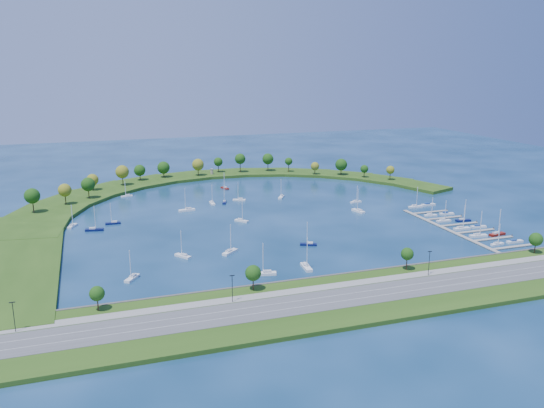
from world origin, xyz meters
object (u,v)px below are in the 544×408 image
object	(u,v)px
docked_boat_5	(478,227)
moored_boat_3	(306,266)
moored_boat_17	(230,251)
docked_boat_1	(515,241)
moored_boat_2	(225,188)
moored_boat_16	(356,201)
moored_boat_1	(94,229)
docked_boat_6	(444,220)
docked_boat_0	(497,243)
docked_boat_11	(428,205)
moored_boat_13	(113,223)
docked_boat_8	(431,215)
docked_boat_9	(446,214)
moored_boat_4	(72,225)
moored_boat_5	(281,196)
moored_boat_11	(239,199)
moored_boat_14	(212,203)
docked_boat_2	(478,235)
moored_boat_10	(308,244)
moored_boat_15	(132,277)
moored_boat_8	(127,196)
moored_boat_7	(241,220)
dock_system	(460,228)
docked_boat_3	(497,234)
docked_boat_7	(463,220)
moored_boat_9	(265,273)
moored_boat_0	(183,255)
docked_boat_10	(415,206)
moored_boat_12	(358,210)
harbor_tower	(212,171)
moored_boat_18	(187,210)

from	to	relation	value
docked_boat_5	moored_boat_3	bearing A→B (deg)	-156.37
moored_boat_17	docked_boat_1	xyz separation A→B (m)	(132.81, -28.44, -0.32)
moored_boat_2	moored_boat_16	world-z (taller)	moored_boat_2
moored_boat_1	docked_boat_6	size ratio (longest dim) A/B	1.12
docked_boat_0	docked_boat_11	bearing A→B (deg)	73.69
moored_boat_13	docked_boat_8	bearing A→B (deg)	166.70
docked_boat_1	docked_boat_9	bearing A→B (deg)	90.42
moored_boat_4	docked_boat_0	bearing A→B (deg)	-92.92
moored_boat_5	docked_boat_9	world-z (taller)	moored_boat_5
docked_boat_0	docked_boat_6	xyz separation A→B (m)	(-0.02, 41.93, 0.04)
docked_boat_5	docked_boat_8	world-z (taller)	docked_boat_8
moored_boat_11	moored_boat_14	xyz separation A→B (m)	(-17.97, -3.11, 0.02)
docked_boat_2	docked_boat_8	world-z (taller)	docked_boat_2
moored_boat_10	moored_boat_15	bearing A→B (deg)	34.38
moored_boat_2	moored_boat_14	bearing A→B (deg)	136.55
moored_boat_8	docked_boat_6	xyz separation A→B (m)	(157.93, -114.10, 0.04)
docked_boat_5	moored_boat_7	bearing A→B (deg)	165.91
dock_system	moored_boat_8	xyz separation A→B (m)	(-157.71, 128.37, 0.51)
docked_boat_2	docked_boat_8	xyz separation A→B (m)	(0.03, 40.54, -0.07)
dock_system	moored_boat_16	world-z (taller)	moored_boat_16
docked_boat_3	docked_boat_7	xyz separation A→B (m)	(0.02, 26.75, -0.04)
moored_boat_13	moored_boat_15	xyz separation A→B (m)	(2.86, -83.38, 0.02)
moored_boat_9	moored_boat_5	bearing A→B (deg)	-99.68
moored_boat_0	moored_boat_14	size ratio (longest dim) A/B	0.99
moored_boat_11	moored_boat_17	bearing A→B (deg)	93.85
moored_boat_15	docked_boat_2	bearing A→B (deg)	125.45
moored_boat_13	docked_boat_10	xyz separation A→B (m)	(172.14, -21.10, 0.03)
dock_system	docked_boat_1	world-z (taller)	docked_boat_1
moored_boat_4	docked_boat_9	world-z (taller)	moored_boat_4
moored_boat_0	moored_boat_5	size ratio (longest dim) A/B	1.00
docked_boat_1	docked_boat_7	distance (m)	38.87
moored_boat_9	moored_boat_3	bearing A→B (deg)	-162.81
moored_boat_17	docked_boat_10	bearing A→B (deg)	-21.81
moored_boat_11	docked_boat_3	bearing A→B (deg)	154.51
docked_boat_7	moored_boat_1	bearing A→B (deg)	176.38
docked_boat_6	docked_boat_8	bearing A→B (deg)	90.12
moored_boat_4	docked_boat_9	xyz separation A→B (m)	(200.66, -41.47, -0.29)
moored_boat_1	moored_boat_17	bearing A→B (deg)	-35.00
moored_boat_0	moored_boat_12	distance (m)	117.82
moored_boat_10	docked_boat_5	distance (m)	94.96
moored_boat_5	moored_boat_13	world-z (taller)	moored_boat_5
moored_boat_17	docked_boat_11	bearing A→B (deg)	-22.53
moored_boat_8	docked_boat_8	distance (m)	188.01
harbor_tower	dock_system	xyz separation A→B (m)	(91.59, -174.78, -3.75)
moored_boat_14	docked_boat_5	distance (m)	152.44
docked_boat_1	docked_boat_10	size ratio (longest dim) A/B	0.67
docked_boat_3	docked_boat_5	xyz separation A→B (m)	(-0.02, 14.16, -0.35)
moored_boat_2	moored_boat_10	bearing A→B (deg)	164.34
moored_boat_18	docked_boat_0	world-z (taller)	moored_boat_18
docked_boat_8	docked_boat_10	size ratio (longest dim) A/B	0.86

